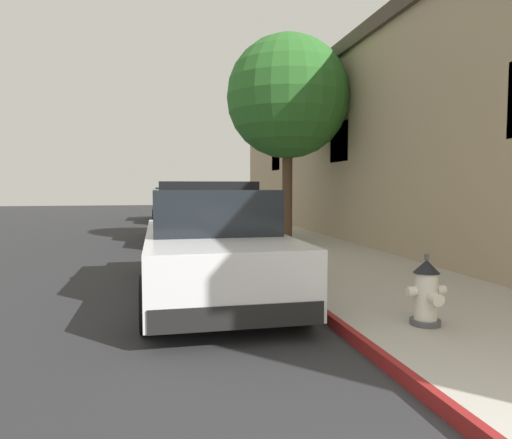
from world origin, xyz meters
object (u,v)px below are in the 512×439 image
parked_car_silver_ahead (187,215)px  parked_car_dark_far (173,205)px  street_tree (288,98)px  police_cruiser (210,244)px  fire_hydrant (426,293)px

parked_car_silver_ahead → parked_car_dark_far: same height
parked_car_silver_ahead → street_tree: 4.53m
parked_car_silver_ahead → street_tree: (2.63, -1.68, 3.28)m
police_cruiser → street_tree: street_tree is taller
police_cruiser → fire_hydrant: size_ratio=6.37×
street_tree → parked_car_silver_ahead: bearing=147.4°
street_tree → police_cruiser: bearing=-116.5°
police_cruiser → street_tree: bearing=63.5°
police_cruiser → parked_car_silver_ahead: size_ratio=1.00×
police_cruiser → parked_car_dark_far: size_ratio=1.00×
police_cruiser → parked_car_dark_far: (0.00, 15.34, -0.00)m
parked_car_silver_ahead → street_tree: size_ratio=0.87×
police_cruiser → street_tree: size_ratio=0.87×
parked_car_silver_ahead → fire_hydrant: 9.88m
police_cruiser → parked_car_dark_far: bearing=90.0°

